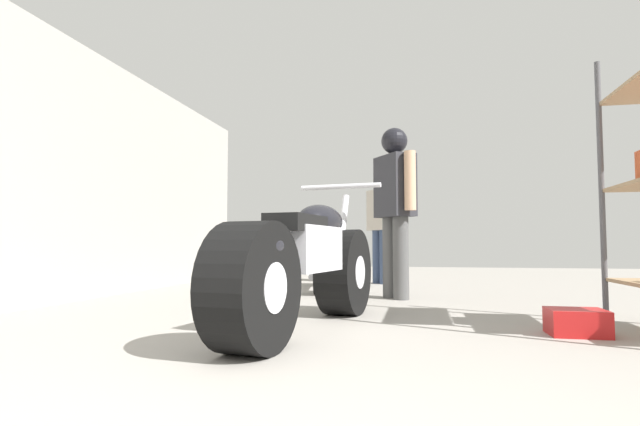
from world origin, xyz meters
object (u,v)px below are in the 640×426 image
motorcycle_maroon_cruiser (305,265)px  mechanic_in_blue (381,221)px  motorcycle_black_naked (322,262)px  mechanic_with_helmet (395,196)px  red_toolbox (577,322)px

motorcycle_maroon_cruiser → mechanic_in_blue: (0.18, 4.16, 0.49)m
motorcycle_maroon_cruiser → motorcycle_black_naked: (-0.46, 2.97, -0.08)m
motorcycle_black_naked → mechanic_with_helmet: bearing=-41.4°
red_toolbox → mechanic_with_helmet: bearing=121.9°
motorcycle_black_naked → mechanic_in_blue: (0.65, 1.19, 0.57)m
mechanic_in_blue → red_toolbox: 4.34m
motorcycle_maroon_cruiser → red_toolbox: bearing=6.2°
mechanic_in_blue → red_toolbox: size_ratio=4.78×
motorcycle_black_naked → mechanic_in_blue: size_ratio=1.10×
mechanic_with_helmet → motorcycle_maroon_cruiser: bearing=-102.9°
motorcycle_maroon_cruiser → mechanic_with_helmet: bearing=77.1°
motorcycle_maroon_cruiser → motorcycle_black_naked: size_ratio=1.28×
motorcycle_maroon_cruiser → red_toolbox: motorcycle_maroon_cruiser is taller
motorcycle_black_naked → red_toolbox: bearing=-52.2°
mechanic_in_blue → mechanic_with_helmet: size_ratio=0.89×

